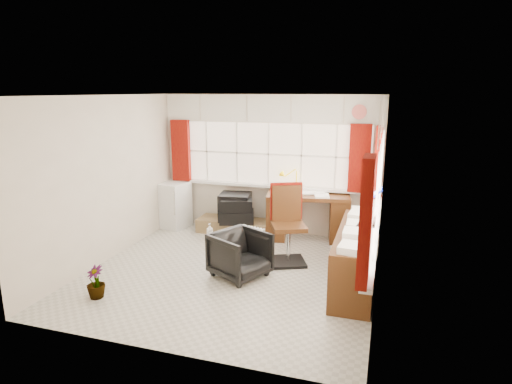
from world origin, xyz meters
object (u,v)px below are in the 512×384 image
(task_chair, at_px, (287,220))
(crt_tv, at_px, (235,207))
(tv_bench, at_px, (236,226))
(mini_fridge, at_px, (174,205))
(desk, at_px, (308,214))
(office_chair, at_px, (240,255))
(radiator, at_px, (253,248))
(credenza, at_px, (356,255))
(desk_lamp, at_px, (296,176))

(task_chair, distance_m, crt_tv, 1.55)
(tv_bench, relative_size, mini_fridge, 1.62)
(desk, relative_size, tv_bench, 1.08)
(office_chair, relative_size, crt_tv, 1.15)
(radiator, bearing_deg, tv_bench, 121.04)
(office_chair, bearing_deg, crt_tv, 49.73)
(desk, height_order, mini_fridge, mini_fridge)
(tv_bench, bearing_deg, office_chair, -68.15)
(task_chair, relative_size, office_chair, 1.69)
(mini_fridge, bearing_deg, credenza, -23.00)
(credenza, relative_size, tv_bench, 1.43)
(mini_fridge, bearing_deg, radiator, -30.93)
(task_chair, distance_m, mini_fridge, 2.65)
(credenza, relative_size, mini_fridge, 2.31)
(credenza, xyz_separation_m, crt_tv, (-2.28, 1.49, 0.10))
(desk_lamp, distance_m, office_chair, 2.13)
(mini_fridge, bearing_deg, crt_tv, -0.35)
(tv_bench, bearing_deg, task_chair, -39.85)
(desk_lamp, xyz_separation_m, office_chair, (-0.37, -1.95, -0.78))
(desk, bearing_deg, credenza, -59.06)
(tv_bench, height_order, mini_fridge, mini_fridge)
(task_chair, height_order, mini_fridge, task_chair)
(desk_lamp, relative_size, tv_bench, 0.29)
(tv_bench, bearing_deg, radiator, -58.96)
(task_chair, relative_size, credenza, 0.60)
(desk_lamp, xyz_separation_m, task_chair, (0.12, -1.17, -0.46))
(tv_bench, bearing_deg, mini_fridge, -178.98)
(radiator, relative_size, mini_fridge, 0.62)
(task_chair, distance_m, credenza, 1.22)
(radiator, height_order, mini_fridge, mini_fridge)
(task_chair, xyz_separation_m, credenza, (1.08, -0.52, -0.24))
(radiator, bearing_deg, crt_tv, 121.59)
(desk, height_order, credenza, desk)
(desk_lamp, xyz_separation_m, credenza, (1.19, -1.69, -0.70))
(office_chair, height_order, mini_fridge, mini_fridge)
(radiator, bearing_deg, office_chair, -91.00)
(crt_tv, bearing_deg, credenza, -33.21)
(desk_lamp, bearing_deg, mini_fridge, -175.32)
(credenza, bearing_deg, desk, 120.94)
(office_chair, xyz_separation_m, crt_tv, (-0.71, 1.76, 0.17))
(crt_tv, bearing_deg, mini_fridge, 179.65)
(radiator, xyz_separation_m, tv_bench, (-0.73, 1.21, -0.10))
(task_chair, xyz_separation_m, crt_tv, (-1.20, 0.97, -0.14))
(office_chair, bearing_deg, radiator, 26.61)
(mini_fridge, bearing_deg, office_chair, -41.89)
(radiator, relative_size, tv_bench, 0.39)
(office_chair, xyz_separation_m, radiator, (0.01, 0.58, -0.10))
(radiator, height_order, tv_bench, radiator)
(desk, distance_m, office_chair, 1.96)
(desk_lamp, height_order, office_chair, desk_lamp)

